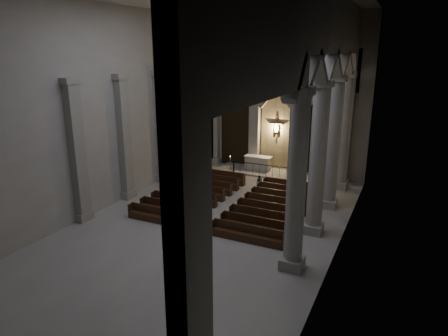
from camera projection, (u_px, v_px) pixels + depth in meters
name	position (u px, v px, depth m)	size (l,w,h in m)	color
room	(207.00, 87.00, 20.17)	(24.00, 24.10, 12.00)	#A09D98
sanctuary_wall	(277.00, 88.00, 30.44)	(14.00, 0.77, 12.00)	#99968F
right_arcade	(322.00, 84.00, 19.00)	(1.00, 24.00, 12.00)	#99968F
left_pilasters	(144.00, 134.00, 27.02)	(0.60, 13.00, 8.03)	#99968F
sanctuary_step	(271.00, 173.00, 31.49)	(8.50, 2.60, 0.15)	#99968F
altar	(258.00, 163.00, 32.00)	(2.17, 0.87, 1.10)	#B8B1A1
altar_rail	(266.00, 169.00, 30.30)	(5.45, 0.09, 1.07)	black
candle_stand_left	(230.00, 168.00, 31.60)	(0.24, 0.24, 1.40)	gold
candle_stand_right	(298.00, 178.00, 29.20)	(0.26, 0.26, 1.55)	gold
pews	(231.00, 202.00, 24.87)	(9.30, 8.39, 0.87)	black
worshipper	(259.00, 183.00, 27.55)	(0.41, 0.27, 1.12)	black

